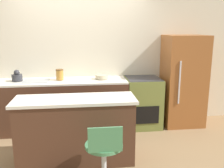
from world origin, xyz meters
The scene contains 10 objects.
ground_plane centered at (0.00, 0.00, 0.00)m, with size 14.00×14.00×0.00m, color #8E704C.
wall_back centered at (0.00, 0.70, 1.30)m, with size 8.00×0.06×2.60m.
back_counter centered at (-0.36, 0.34, 0.47)m, with size 2.39×0.65×0.94m.
kitchen_island centered at (-0.07, -0.84, 0.47)m, with size 1.65×0.55×0.93m.
oven_range centered at (1.17, 0.34, 0.47)m, with size 0.64×0.66×0.94m.
refrigerator centered at (1.95, 0.35, 0.86)m, with size 0.75×0.65×1.72m.
stool_chair centered at (0.27, -1.44, 0.39)m, with size 0.45×0.45×0.81m.
kettle centered at (-1.11, 0.37, 1.01)m, with size 0.18×0.18×0.20m.
mixing_bowl centered at (0.39, 0.37, 0.97)m, with size 0.23×0.23×0.07m.
canister_jar centered at (-0.36, 0.37, 1.03)m, with size 0.14×0.14×0.19m.
Camera 1 is at (0.05, -4.11, 1.88)m, focal length 40.00 mm.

